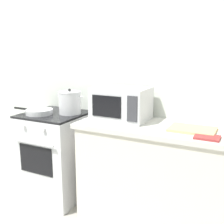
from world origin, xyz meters
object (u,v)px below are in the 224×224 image
(stove, at_px, (56,155))
(cutting_board, at_px, (192,129))
(microwave, at_px, (121,104))
(oven_mitt, at_px, (207,137))
(frying_pan, at_px, (39,112))
(stock_pot, at_px, (70,103))

(stove, relative_size, cutting_board, 2.56)
(microwave, xyz_separation_m, cutting_board, (0.67, -0.08, -0.14))
(cutting_board, distance_m, oven_mitt, 0.21)
(frying_pan, relative_size, cutting_board, 1.31)
(stove, distance_m, oven_mitt, 1.61)
(stove, distance_m, stock_pot, 0.60)
(frying_pan, bearing_deg, microwave, 11.90)
(stock_pot, bearing_deg, stove, -157.51)
(oven_mitt, bearing_deg, microwave, 163.56)
(cutting_board, bearing_deg, frying_pan, -176.27)
(frying_pan, distance_m, oven_mitt, 1.64)
(stove, relative_size, microwave, 1.84)
(stock_pot, xyz_separation_m, oven_mitt, (1.37, -0.22, -0.11))
(frying_pan, relative_size, microwave, 0.94)
(stock_pot, distance_m, oven_mitt, 1.40)
(microwave, bearing_deg, frying_pan, -168.10)
(stock_pot, distance_m, microwave, 0.57)
(frying_pan, height_order, cutting_board, frying_pan)
(frying_pan, bearing_deg, cutting_board, 3.73)
(microwave, distance_m, cutting_board, 0.69)
(stock_pot, height_order, frying_pan, stock_pot)
(stove, height_order, frying_pan, frying_pan)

